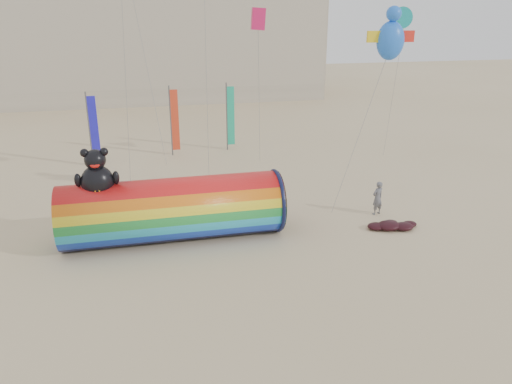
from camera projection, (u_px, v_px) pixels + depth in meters
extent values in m
plane|color=#CCB58C|center=(253.00, 254.00, 22.31)|extent=(160.00, 160.00, 0.00)
cube|color=#B7AD99|center=(64.00, 13.00, 58.33)|extent=(60.00, 15.00, 20.00)
cube|color=#28303D|center=(55.00, 8.00, 51.24)|extent=(59.50, 0.12, 17.00)
cylinder|color=red|center=(173.00, 209.00, 23.40)|extent=(10.21, 2.98, 2.98)
torus|color=#0F1438|center=(276.00, 201.00, 24.49)|extent=(0.20, 3.12, 3.12)
cylinder|color=black|center=(278.00, 200.00, 24.51)|extent=(0.05, 2.95, 2.95)
ellipsoid|color=black|center=(98.00, 182.00, 22.14)|extent=(1.46, 1.30, 1.53)
ellipsoid|color=yellow|center=(97.00, 187.00, 21.74)|extent=(0.75, 0.33, 0.66)
sphere|color=black|center=(95.00, 160.00, 21.79)|extent=(0.94, 0.94, 0.94)
sphere|color=black|center=(84.00, 153.00, 21.58)|extent=(0.37, 0.37, 0.37)
sphere|color=black|center=(104.00, 152.00, 21.76)|extent=(0.37, 0.37, 0.37)
ellipsoid|color=red|center=(95.00, 165.00, 21.48)|extent=(0.41, 0.15, 0.26)
ellipsoid|color=black|center=(78.00, 180.00, 21.82)|extent=(0.31, 0.31, 0.61)
ellipsoid|color=black|center=(116.00, 178.00, 22.18)|extent=(0.31, 0.31, 0.61)
imported|color=#5C5D64|center=(378.00, 198.00, 26.43)|extent=(0.77, 0.63, 1.83)
ellipsoid|color=#3B0A12|center=(389.00, 226.00, 24.81)|extent=(1.17, 0.99, 0.41)
ellipsoid|color=#3B0A12|center=(404.00, 226.00, 24.79)|extent=(0.99, 0.84, 0.34)
ellipsoid|color=#3B0A12|center=(376.00, 226.00, 24.83)|extent=(0.91, 0.77, 0.32)
ellipsoid|color=#3B0A12|center=(390.00, 223.00, 25.27)|extent=(0.78, 0.66, 0.27)
ellipsoid|color=#3B0A12|center=(410.00, 224.00, 25.19)|extent=(0.73, 0.62, 0.25)
cylinder|color=#59595E|center=(89.00, 130.00, 34.07)|extent=(0.10, 0.10, 5.20)
cube|color=#201BCF|center=(94.00, 129.00, 34.12)|extent=(0.56, 0.06, 4.50)
cylinder|color=#59595E|center=(171.00, 121.00, 36.81)|extent=(0.10, 0.10, 5.20)
cube|color=red|center=(175.00, 120.00, 36.86)|extent=(0.56, 0.06, 4.50)
cylinder|color=#59595E|center=(227.00, 117.00, 38.31)|extent=(0.10, 0.10, 5.20)
cube|color=#1AAC82|center=(231.00, 116.00, 38.36)|extent=(0.56, 0.06, 4.50)
ellipsoid|color=blue|center=(390.00, 41.00, 22.75)|extent=(1.31, 1.02, 1.74)
cube|color=#DB185B|center=(258.00, 19.00, 26.32)|extent=(0.69, 0.69, 1.11)
cone|color=#17B6BD|center=(405.00, 18.00, 30.31)|extent=(1.27, 1.27, 1.14)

